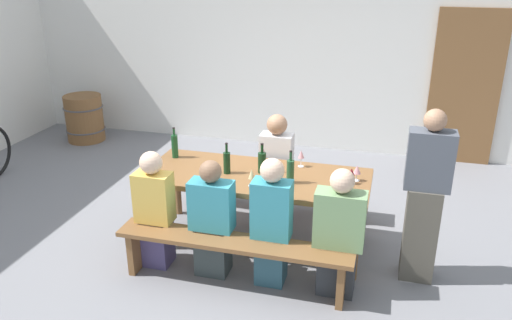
% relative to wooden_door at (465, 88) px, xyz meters
% --- Properties ---
extents(ground_plane, '(24.00, 24.00, 0.00)m').
position_rel_wooden_door_xyz_m(ground_plane, '(-2.13, -2.89, -1.05)').
color(ground_plane, slate).
extents(back_wall, '(14.00, 0.20, 3.20)m').
position_rel_wooden_door_xyz_m(back_wall, '(-2.13, 0.14, 0.55)').
color(back_wall, silver).
rests_on(back_wall, ground).
extents(wooden_door, '(0.90, 0.06, 2.10)m').
position_rel_wooden_door_xyz_m(wooden_door, '(0.00, 0.00, 0.00)').
color(wooden_door, brown).
rests_on(wooden_door, ground).
extents(tasting_table, '(2.17, 0.89, 0.75)m').
position_rel_wooden_door_xyz_m(tasting_table, '(-2.13, -2.89, -0.37)').
color(tasting_table, brown).
rests_on(tasting_table, ground).
extents(bench_near, '(2.07, 0.30, 0.45)m').
position_rel_wooden_door_xyz_m(bench_near, '(-2.13, -3.64, -0.69)').
color(bench_near, brown).
rests_on(bench_near, ground).
extents(bench_far, '(2.07, 0.30, 0.45)m').
position_rel_wooden_door_xyz_m(bench_far, '(-2.13, -2.14, -0.69)').
color(bench_far, brown).
rests_on(bench_far, ground).
extents(wine_bottle_0, '(0.07, 0.07, 0.31)m').
position_rel_wooden_door_xyz_m(wine_bottle_0, '(-2.41, -2.93, -0.19)').
color(wine_bottle_0, '#143319').
rests_on(wine_bottle_0, tasting_table).
extents(wine_bottle_1, '(0.07, 0.07, 0.32)m').
position_rel_wooden_door_xyz_m(wine_bottle_1, '(-1.77, -2.99, -0.18)').
color(wine_bottle_1, '#234C2D').
rests_on(wine_bottle_1, tasting_table).
extents(wine_bottle_2, '(0.07, 0.07, 0.33)m').
position_rel_wooden_door_xyz_m(wine_bottle_2, '(-3.06, -2.67, -0.17)').
color(wine_bottle_2, '#194723').
rests_on(wine_bottle_2, tasting_table).
extents(wine_bottle_3, '(0.08, 0.08, 0.30)m').
position_rel_wooden_door_xyz_m(wine_bottle_3, '(-2.08, -2.82, -0.19)').
color(wine_bottle_3, '#143319').
rests_on(wine_bottle_3, tasting_table).
extents(wine_glass_0, '(0.06, 0.06, 0.17)m').
position_rel_wooden_door_xyz_m(wine_glass_0, '(-2.10, -3.16, -0.19)').
color(wine_glass_0, silver).
rests_on(wine_glass_0, tasting_table).
extents(wine_glass_1, '(0.07, 0.07, 0.15)m').
position_rel_wooden_door_xyz_m(wine_glass_1, '(-1.18, -2.79, -0.19)').
color(wine_glass_1, silver).
rests_on(wine_glass_1, tasting_table).
extents(wine_glass_2, '(0.08, 0.08, 0.16)m').
position_rel_wooden_door_xyz_m(wine_glass_2, '(-2.15, -2.56, -0.18)').
color(wine_glass_2, silver).
rests_on(wine_glass_2, tasting_table).
extents(wine_glass_3, '(0.06, 0.06, 0.17)m').
position_rel_wooden_door_xyz_m(wine_glass_3, '(-1.75, -2.58, -0.18)').
color(wine_glass_3, silver).
rests_on(wine_glass_3, tasting_table).
extents(wine_glass_4, '(0.06, 0.06, 0.16)m').
position_rel_wooden_door_xyz_m(wine_glass_4, '(-1.23, -2.87, -0.19)').
color(wine_glass_4, silver).
rests_on(wine_glass_4, tasting_table).
extents(seated_guest_near_0, '(0.34, 0.24, 1.12)m').
position_rel_wooden_door_xyz_m(seated_guest_near_0, '(-2.92, -3.49, -0.51)').
color(seated_guest_near_0, '#4B4271').
rests_on(seated_guest_near_0, ground).
extents(seated_guest_near_1, '(0.39, 0.24, 1.10)m').
position_rel_wooden_door_xyz_m(seated_guest_near_1, '(-2.37, -3.49, -0.53)').
color(seated_guest_near_1, '#364040').
rests_on(seated_guest_near_1, ground).
extents(seated_guest_near_2, '(0.34, 0.24, 1.17)m').
position_rel_wooden_door_xyz_m(seated_guest_near_2, '(-1.83, -3.49, -0.48)').
color(seated_guest_near_2, '#2E5565').
rests_on(seated_guest_near_2, ground).
extents(seated_guest_near_3, '(0.42, 0.24, 1.14)m').
position_rel_wooden_door_xyz_m(seated_guest_near_3, '(-1.25, -3.49, -0.51)').
color(seated_guest_near_3, '#2D3237').
rests_on(seated_guest_near_3, ground).
extents(seated_guest_far_0, '(0.34, 0.24, 1.18)m').
position_rel_wooden_door_xyz_m(seated_guest_far_0, '(-2.06, -2.29, -0.47)').
color(seated_guest_far_0, '#573540').
rests_on(seated_guest_far_0, ground).
extents(standing_host, '(0.38, 0.24, 1.57)m').
position_rel_wooden_door_xyz_m(standing_host, '(-0.58, -3.07, -0.29)').
color(standing_host, '#524D43').
rests_on(standing_host, ground).
extents(wine_barrel, '(0.60, 0.60, 0.72)m').
position_rel_wooden_door_xyz_m(wine_barrel, '(-5.53, -0.57, -0.69)').
color(wine_barrel, brown).
rests_on(wine_barrel, ground).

